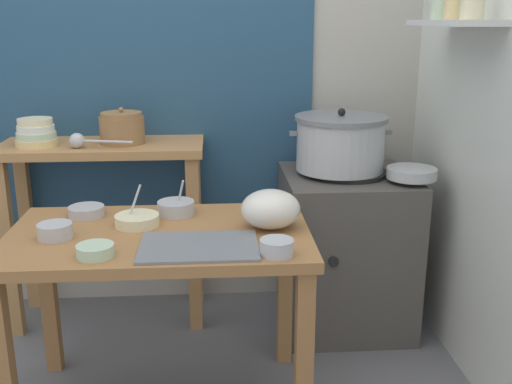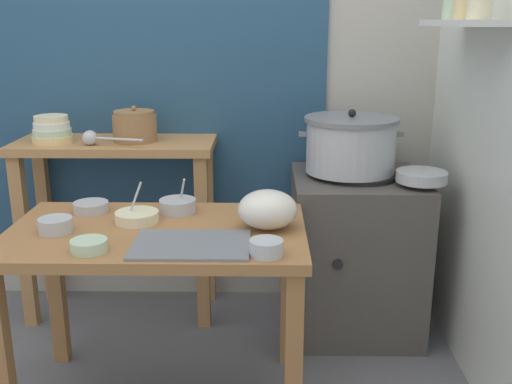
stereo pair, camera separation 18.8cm
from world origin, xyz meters
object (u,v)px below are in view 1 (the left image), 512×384
Objects in this scene: ladle at (80,141)px; wide_pan at (412,173)px; back_shelf_table at (104,188)px; bowl_stack_enamel at (36,133)px; serving_tray at (199,246)px; clay_pot at (122,128)px; steamer_pot at (340,143)px; prep_bowl_2 at (86,211)px; prep_bowl_3 at (95,250)px; prep_bowl_1 at (137,220)px; prep_bowl_4 at (176,207)px; prep_bowl_0 at (277,247)px; stove_block at (345,249)px; prep_bowl_5 at (55,230)px; prep_table at (160,260)px; plastic_bag at (271,209)px.

ladle is 1.32× the size of wide_pan.
back_shelf_table is 0.40m from bowl_stack_enamel.
clay_pot is at bearing 112.11° from serving_tray.
steamer_pot is (1.12, -0.11, 0.23)m from back_shelf_table.
prep_bowl_3 is at bearing -75.10° from prep_bowl_2.
ladle is at bearing 103.96° from prep_bowl_3.
serving_tray is at bearing -46.03° from prep_bowl_1.
back_shelf_table is at bearing 98.33° from prep_bowl_3.
serving_tray is 2.74× the size of prep_bowl_4.
bowl_stack_enamel reaches higher than serving_tray.
serving_tray is at bearing -39.65° from prep_bowl_2.
clay_pot is 1.86× the size of prep_bowl_0.
back_shelf_table is 0.67m from prep_bowl_4.
stove_block reaches higher than serving_tray.
prep_bowl_1 reaches higher than prep_bowl_5.
bowl_stack_enamel is 0.22m from ladle.
steamer_pot is at bearing -2.88° from bowl_stack_enamel.
prep_bowl_5 is (-1.19, -0.66, 0.37)m from stove_block.
back_shelf_table is at bearing 126.20° from prep_bowl_0.
wide_pan is at bearing 18.28° from prep_bowl_1.
serving_tray is 0.38m from prep_bowl_4.
prep_bowl_4 reaches higher than serving_tray.
ladle is 2.11× the size of prep_bowl_2.
wide_pan is 1.52× the size of prep_bowl_4.
prep_table is 0.39m from prep_bowl_5.
steamer_pot is 0.74m from plastic_bag.
stove_block is 5.35× the size of prep_bowl_4.
prep_bowl_2 is (0.31, -0.51, -0.22)m from bowl_stack_enamel.
wide_pan is at bearing 46.35° from prep_bowl_0.
serving_tray is 0.34m from prep_bowl_1.
prep_table is 5.01× the size of plastic_bag.
prep_bowl_4 is at bearing -165.73° from wide_pan.
prep_bowl_3 is at bearing -65.51° from bowl_stack_enamel.
prep_table is 1.06m from steamer_pot.
ladle is at bearing 142.16° from plastic_bag.
bowl_stack_enamel is 0.87× the size of plastic_bag.
clay_pot is 0.66m from prep_bowl_4.
prep_bowl_0 is at bearing -2.71° from prep_bowl_3.
prep_bowl_0 is 0.79m from prep_bowl_5.
prep_bowl_0 is (0.41, -0.25, 0.14)m from prep_table.
prep_table is at bearing -141.22° from steamer_pot.
prep_bowl_0 is 0.84m from prep_bowl_2.
prep_bowl_1 is 1.35× the size of prep_bowl_5.
prep_bowl_1 is (-0.24, 0.24, 0.02)m from serving_tray.
prep_bowl_1 is (0.31, -0.57, -0.19)m from ladle.
prep_bowl_2 is (0.03, -0.55, 0.06)m from back_shelf_table.
steamer_pot is 1.03m from clay_pot.
plastic_bag is (0.74, -0.73, 0.11)m from back_shelf_table.
stove_block is at bearing 49.01° from serving_tray.
ladle reaches higher than prep_bowl_3.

